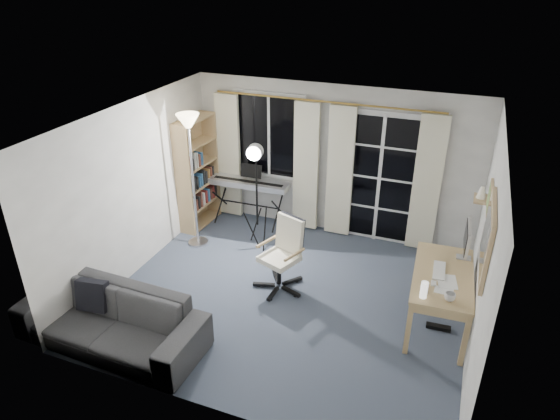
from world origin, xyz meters
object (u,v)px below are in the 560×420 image
Objects in this scene: monitor at (467,239)px; office_chair at (285,247)px; bookshelf at (195,176)px; torchiere_lamp at (190,142)px; keyboard_piano at (249,184)px; studio_light at (255,165)px; sofa at (109,312)px; desk at (442,280)px; mug at (450,296)px.

office_chair is at bearing -173.71° from monitor.
bookshelf is 1.05m from torchiere_lamp.
bookshelf reaches higher than keyboard_piano.
keyboard_piano is 3.57m from monitor.
studio_light is 0.78× the size of sofa.
torchiere_lamp is 3.89m from desk.
torchiere_lamp is 2.07× the size of office_chair.
desk is (3.19, -1.54, -0.09)m from keyboard_piano.
monitor is (2.22, 0.35, 0.41)m from office_chair.
mug reaches higher than desk.
keyboard_piano is (0.50, 0.89, -0.95)m from torchiere_lamp.
office_chair is at bearing 164.24° from mug.
keyboard_piano reaches higher than mug.
monitor is (3.89, -0.20, -0.68)m from torchiere_lamp.
monitor is (4.20, -0.79, 0.13)m from bookshelf.
sofa is at bearing -156.66° from desk.
studio_light is 14.53× the size of mug.
mug is at bearing 20.16° from sofa.
office_chair is 2.02m from desk.
bookshelf is at bearing 160.08° from desk.
keyboard_piano is at bearing 149.72° from office_chair.
mug is at bearing -20.43° from bookshelf.
torchiere_lamp reaches higher than keyboard_piano.
studio_light is 3.30× the size of monitor.
mug is (0.10, -0.50, 0.15)m from desk.
studio_light reaches higher than sofa.
office_chair is at bearing 174.49° from desk.
sofa is at bearing -108.37° from office_chair.
torchiere_lamp is 17.55× the size of mug.
studio_light is at bearing 75.77° from sofa.
mug is (-0.10, -0.95, -0.22)m from monitor.
desk is 2.65× the size of monitor.
monitor is (0.20, 0.45, 0.36)m from desk.
keyboard_piano reaches higher than desk.
bookshelf is 1.06× the size of studio_light.
sofa is (-3.68, -2.15, -0.57)m from monitor.
office_chair is 0.73× the size of desk.
mug is at bearing -81.41° from desk.
bookshelf is 3.50× the size of monitor.
studio_light is 1.32m from office_chair.
sofa is at bearing -96.91° from keyboard_piano.
mug is at bearing 4.96° from office_chair.
office_chair is 2.33m from sofa.
torchiere_lamp is 4.06m from mug.
monitor is at bearing 31.92° from sofa.
bookshelf is 4.46m from mug.
torchiere_lamp is at bearing -176.64° from studio_light.
keyboard_piano is (0.81, 0.30, -0.14)m from bookshelf.
keyboard_piano reaches higher than sofa.
monitor is (2.96, -0.40, -0.39)m from studio_light.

